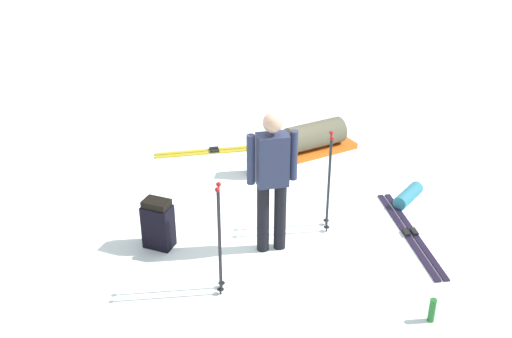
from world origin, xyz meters
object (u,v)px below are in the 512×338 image
Objects in this scene: skier_standing at (272,176)px; sleeping_mat_rolled at (408,195)px; ski_poles_planted_near at (329,177)px; gear_sled at (315,139)px; backpack_bright at (261,157)px; thermos_bottle at (432,310)px; ski_pair_far at (214,151)px; ski_pair_near at (410,233)px; ski_poles_planted_far at (219,234)px; backpack_large_dark at (158,224)px.

sleeping_mat_rolled is (1.65, -1.35, -0.86)m from skier_standing.
ski_poles_planted_near reaches higher than sleeping_mat_rolled.
gear_sled is at bearing 56.52° from sleeping_mat_rolled.
backpack_bright is at bearing 23.57° from skier_standing.
backpack_bright is at bearing 48.14° from thermos_bottle.
ski_pair_far is 3.07m from sleeping_mat_rolled.
ski_pair_near is 0.81m from sleeping_mat_rolled.
thermos_bottle is at bearing -132.99° from ski_poles_planted_near.
ski_pair_near is 3.42m from ski_pair_far.
gear_sled is (1.83, 1.71, 0.21)m from ski_pair_near.
ski_pair_near is 2.40m from backpack_bright.
ski_pair_near is 3.19× the size of sleeping_mat_rolled.
ski_pair_near is at bearing -78.06° from ski_poles_planted_near.
gear_sled is 4.99× the size of thermos_bottle.
gear_sled is (0.98, -0.52, -0.05)m from backpack_bright.
ski_poles_planted_far is at bearing 148.53° from sleeping_mat_rolled.
backpack_large_dark is 2.36× the size of thermos_bottle.
backpack_bright reaches higher than sleeping_mat_rolled.
backpack_large_dark is 0.48× the size of ski_poles_planted_near.
backpack_bright reaches higher than ski_pair_near.
ski_poles_planted_far reaches higher than ski_pair_far.
thermos_bottle is (-1.30, -1.40, -0.58)m from ski_poles_planted_near.
skier_standing is 1.96m from ski_pair_near.
ski_poles_planted_near is at bearing -24.84° from ski_poles_planted_far.
ski_poles_planted_far is at bearing -117.73° from backpack_large_dark.
backpack_large_dark reaches higher than sleeping_mat_rolled.
ski_pair_near is 1.38× the size of ski_poles_planted_near.
sleeping_mat_rolled is 2.37m from thermos_bottle.
ski_poles_planted_near is at bearing -58.85° from backpack_large_dark.
backpack_large_dark reaches higher than gear_sled.
ski_pair_near is 3.03m from backpack_large_dark.
backpack_bright is at bearing -116.64° from ski_pair_far.
ski_poles_planted_near is 2.31× the size of sleeping_mat_rolled.
ski_pair_far is at bearing 9.37° from backpack_large_dark.
skier_standing is 1.99m from backpack_bright.
thermos_bottle is at bearing -94.55° from backpack_large_dark.
thermos_bottle is (-0.25, -3.14, -0.17)m from backpack_large_dark.
skier_standing is at bearing -156.43° from backpack_bright.
ski_poles_planted_far is (-0.94, 0.24, -0.24)m from skier_standing.
skier_standing is 2.30m from sleeping_mat_rolled.
ski_pair_far is at bearing 67.37° from ski_pair_near.
backpack_bright is (1.71, 0.75, -0.68)m from skier_standing.
ski_poles_planted_far is at bearing 165.72° from skier_standing.
ski_pair_near and ski_pair_far have the same top height.
skier_standing is at bearing 120.00° from ski_pair_near.
ski_pair_far is at bearing 51.57° from thermos_bottle.
backpack_large_dark is 1.21m from ski_poles_planted_far.
ski_poles_planted_far reaches higher than gear_sled.
backpack_large_dark is 3.32m from sleeping_mat_rolled.
sleeping_mat_rolled is (2.06, -2.59, -0.21)m from backpack_large_dark.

